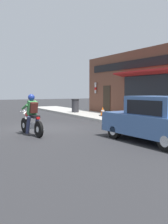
{
  "coord_description": "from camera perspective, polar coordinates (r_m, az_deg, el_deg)",
  "views": [
    {
      "loc": [
        -3.93,
        -11.48,
        1.76
      ],
      "look_at": [
        0.65,
        -2.8,
        0.95
      ],
      "focal_mm": 42.0,
      "sensor_mm": 36.0,
      "label": 1
    }
  ],
  "objects": [
    {
      "name": "trash_bin",
      "position": [
        19.51,
        -1.92,
        1.4
      ],
      "size": [
        0.56,
        0.56,
        0.98
      ],
      "color": "#2D2D33",
      "rests_on": "sidewalk_curb"
    },
    {
      "name": "traffic_cone",
      "position": [
        16.68,
        4.09,
        0.13
      ],
      "size": [
        0.36,
        0.36,
        0.6
      ],
      "color": "black",
      "rests_on": "sidewalk_curb"
    },
    {
      "name": "storefront_building",
      "position": [
        16.32,
        11.89,
        5.83
      ],
      "size": [
        1.25,
        11.55,
        4.2
      ],
      "color": "brown",
      "rests_on": "ground"
    },
    {
      "name": "sidewalk_curb",
      "position": [
        17.07,
        3.69,
        -0.98
      ],
      "size": [
        2.6,
        22.0,
        0.14
      ],
      "primitive_type": "cube",
      "color": "#ADAAA3",
      "rests_on": "ground"
    },
    {
      "name": "car_hatchback",
      "position": [
        9.15,
        15.18,
        -1.68
      ],
      "size": [
        1.89,
        3.88,
        1.57
      ],
      "color": "black",
      "rests_on": "ground"
    },
    {
      "name": "motorcycle_with_rider",
      "position": [
        10.5,
        -11.36,
        -1.3
      ],
      "size": [
        0.61,
        2.02,
        1.62
      ],
      "color": "black",
      "rests_on": "ground"
    },
    {
      "name": "ground_plane",
      "position": [
        12.26,
        -8.84,
        -3.59
      ],
      "size": [
        80.0,
        80.0,
        0.0
      ],
      "primitive_type": "plane",
      "color": "#2B2B2D"
    }
  ]
}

